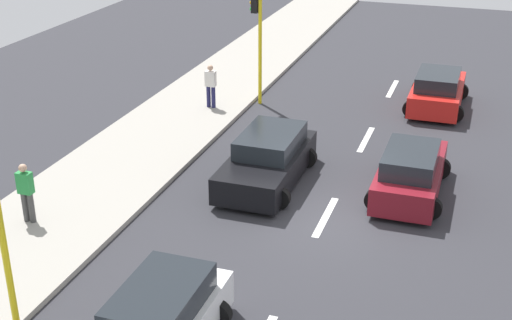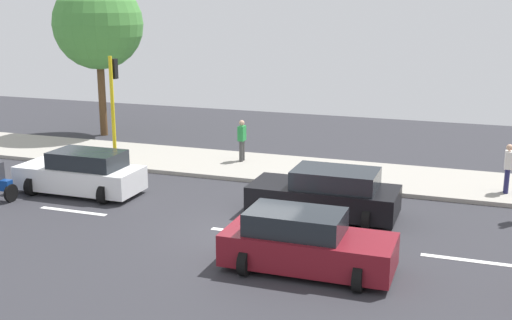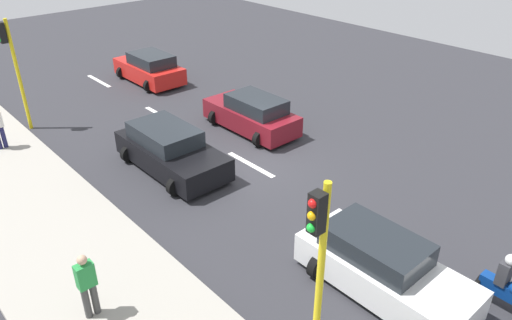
{
  "view_description": "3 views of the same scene",
  "coord_description": "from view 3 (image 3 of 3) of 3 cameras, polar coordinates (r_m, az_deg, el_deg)",
  "views": [
    {
      "loc": [
        -3.75,
        17.03,
        9.44
      ],
      "look_at": [
        1.99,
        0.16,
        1.52
      ],
      "focal_mm": 49.71,
      "sensor_mm": 36.0,
      "label": 1
    },
    {
      "loc": [
        -16.44,
        -5.98,
        6.53
      ],
      "look_at": [
        2.04,
        0.54,
        1.66
      ],
      "focal_mm": 45.18,
      "sensor_mm": 36.0,
      "label": 2
    },
    {
      "loc": [
        10.09,
        11.55,
        8.56
      ],
      "look_at": [
        0.75,
        1.13,
        0.93
      ],
      "focal_mm": 34.22,
      "sensor_mm": 36.0,
      "label": 3
    }
  ],
  "objects": [
    {
      "name": "traffic_light_corner",
      "position": [
        8.78,
        7.26,
        -11.59
      ],
      "size": [
        0.49,
        0.24,
        4.5
      ],
      "color": "yellow",
      "rests_on": "ground"
    },
    {
      "name": "car_black",
      "position": [
        17.28,
        -9.98,
        1.14
      ],
      "size": [
        2.37,
        4.56,
        1.52
      ],
      "color": "black",
      "rests_on": "ground"
    },
    {
      "name": "ground_plane",
      "position": [
        17.59,
        -0.63,
        -0.69
      ],
      "size": [
        40.0,
        60.0,
        0.1
      ],
      "primitive_type": "cube",
      "color": "#2D2D33"
    },
    {
      "name": "lane_stripe_north",
      "position": [
        21.98,
        -11.05,
        5.17
      ],
      "size": [
        0.2,
        2.4,
        0.01
      ],
      "primitive_type": "cube",
      "color": "white",
      "rests_on": "ground"
    },
    {
      "name": "car_white",
      "position": [
        12.33,
        14.57,
        -12.05
      ],
      "size": [
        2.17,
        4.34,
        1.52
      ],
      "color": "white",
      "rests_on": "ground"
    },
    {
      "name": "pedestrian_by_tree",
      "position": [
        11.63,
        -19.14,
        -13.51
      ],
      "size": [
        0.4,
        0.24,
        1.69
      ],
      "color": "#3F3F3F",
      "rests_on": "sidewalk"
    },
    {
      "name": "lane_stripe_south",
      "position": [
        14.34,
        15.61,
        -9.25
      ],
      "size": [
        0.2,
        2.4,
        0.01
      ],
      "primitive_type": "cube",
      "color": "white",
      "rests_on": "ground"
    },
    {
      "name": "lane_stripe_far_north",
      "position": [
        27.01,
        -17.88,
        8.78
      ],
      "size": [
        0.2,
        2.4,
        0.01
      ],
      "primitive_type": "cube",
      "color": "white",
      "rests_on": "ground"
    },
    {
      "name": "motorcycle",
      "position": [
        12.91,
        27.18,
        -13.06
      ],
      "size": [
        0.6,
        1.3,
        1.53
      ],
      "color": "black",
      "rests_on": "ground"
    },
    {
      "name": "car_maroon",
      "position": [
        19.89,
        -0.47,
        5.38
      ],
      "size": [
        2.15,
        4.22,
        1.52
      ],
      "color": "maroon",
      "rests_on": "ground"
    },
    {
      "name": "lane_stripe_mid",
      "position": [
        17.56,
        -0.63,
        -0.53
      ],
      "size": [
        0.2,
        2.4,
        0.01
      ],
      "primitive_type": "cube",
      "color": "white",
      "rests_on": "ground"
    },
    {
      "name": "sidewalk",
      "position": [
        14.66,
        -21.93,
        -9.19
      ],
      "size": [
        4.0,
        60.0,
        0.15
      ],
      "primitive_type": "cube",
      "color": "#9E998E",
      "rests_on": "ground"
    },
    {
      "name": "traffic_light_midblock",
      "position": [
        21.43,
        -26.61,
        10.41
      ],
      "size": [
        0.49,
        0.24,
        4.5
      ],
      "color": "yellow",
      "rests_on": "ground"
    },
    {
      "name": "car_red",
      "position": [
        26.01,
        -12.33,
        10.41
      ],
      "size": [
        2.27,
        4.14,
        1.52
      ],
      "color": "red",
      "rests_on": "ground"
    }
  ]
}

